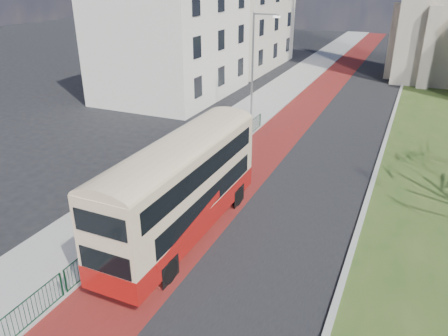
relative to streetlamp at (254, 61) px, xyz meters
The scene contains 11 objects.
ground 19.08m from the streetlamp, 76.42° to the right, with size 160.00×160.00×0.00m, color black.
road_carriageway 7.70m from the streetlamp, 18.88° to the left, with size 9.00×120.00×0.01m, color black.
bus_lane 5.91m from the streetlamp, 32.43° to the left, with size 3.40×120.00×0.01m, color #591414.
pavement_west 5.00m from the streetlamp, 108.07° to the left, with size 4.00×120.00×0.12m, color gray.
kerb_west 5.13m from the streetlamp, 56.03° to the left, with size 0.25×120.00×0.13m, color #999993.
kerb_east 12.07m from the streetlamp, 20.95° to the left, with size 0.25×80.00×0.13m, color #999993.
pedestrian_railing 14.64m from the streetlamp, 84.30° to the right, with size 0.07×24.00×1.12m.
street_block_near 10.62m from the streetlamp, 157.49° to the left, with size 10.30×14.30×13.00m.
street_block_far 22.24m from the streetlamp, 115.76° to the left, with size 10.30×16.30×11.50m.
streetlamp is the anchor object (origin of this frame).
bus 18.12m from the streetlamp, 79.38° to the right, with size 2.53×10.50×4.37m.
Camera 1 is at (7.42, -14.26, 10.72)m, focal length 35.00 mm.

